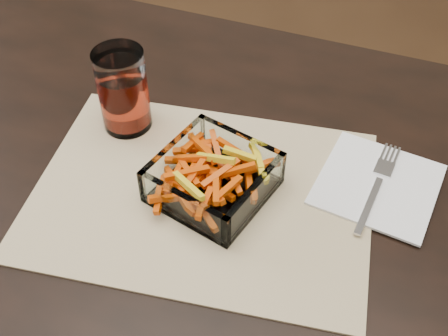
{
  "coord_description": "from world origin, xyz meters",
  "views": [
    {
      "loc": [
        0.23,
        -0.42,
        1.32
      ],
      "look_at": [
        0.05,
        0.06,
        0.78
      ],
      "focal_mm": 45.0,
      "sensor_mm": 36.0,
      "label": 1
    }
  ],
  "objects_px": {
    "dining_table": "(176,243)",
    "glass_bowl": "(213,180)",
    "tumbler": "(123,93)",
    "fork": "(378,184)"
  },
  "relations": [
    {
      "from": "glass_bowl",
      "to": "tumbler",
      "type": "xyz_separation_m",
      "value": [
        -0.17,
        0.08,
        0.04
      ]
    },
    {
      "from": "fork",
      "to": "tumbler",
      "type": "bearing_deg",
      "value": -173.55
    },
    {
      "from": "glass_bowl",
      "to": "fork",
      "type": "bearing_deg",
      "value": 22.77
    },
    {
      "from": "dining_table",
      "to": "glass_bowl",
      "type": "distance_m",
      "value": 0.13
    },
    {
      "from": "dining_table",
      "to": "glass_bowl",
      "type": "height_order",
      "value": "glass_bowl"
    },
    {
      "from": "tumbler",
      "to": "dining_table",
      "type": "bearing_deg",
      "value": -43.73
    },
    {
      "from": "glass_bowl",
      "to": "tumbler",
      "type": "bearing_deg",
      "value": 154.61
    },
    {
      "from": "dining_table",
      "to": "fork",
      "type": "distance_m",
      "value": 0.3
    },
    {
      "from": "tumbler",
      "to": "fork",
      "type": "bearing_deg",
      "value": 0.79
    },
    {
      "from": "dining_table",
      "to": "glass_bowl",
      "type": "relative_size",
      "value": 9.53
    }
  ]
}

